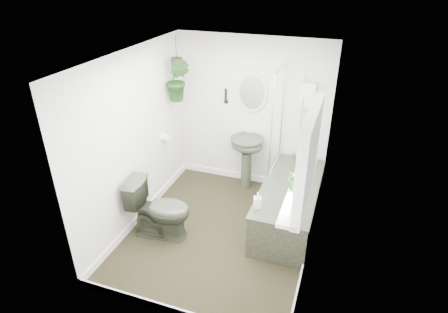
% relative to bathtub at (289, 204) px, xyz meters
% --- Properties ---
extents(floor, '(2.30, 2.80, 0.02)m').
position_rel_bathtub_xyz_m(floor, '(-0.80, -0.50, -0.30)').
color(floor, black).
rests_on(floor, ground).
extents(ceiling, '(2.30, 2.80, 0.02)m').
position_rel_bathtub_xyz_m(ceiling, '(-0.80, -0.50, 2.02)').
color(ceiling, white).
rests_on(ceiling, ground).
extents(wall_back, '(2.30, 0.02, 2.30)m').
position_rel_bathtub_xyz_m(wall_back, '(-0.80, 0.91, 0.86)').
color(wall_back, silver).
rests_on(wall_back, ground).
extents(wall_front, '(2.30, 0.02, 2.30)m').
position_rel_bathtub_xyz_m(wall_front, '(-0.80, -1.91, 0.86)').
color(wall_front, silver).
rests_on(wall_front, ground).
extents(wall_left, '(0.02, 2.80, 2.30)m').
position_rel_bathtub_xyz_m(wall_left, '(-1.96, -0.50, 0.86)').
color(wall_left, silver).
rests_on(wall_left, ground).
extents(wall_right, '(0.02, 2.80, 2.30)m').
position_rel_bathtub_xyz_m(wall_right, '(0.36, -0.50, 0.86)').
color(wall_right, silver).
rests_on(wall_right, ground).
extents(skirting, '(2.30, 2.80, 0.10)m').
position_rel_bathtub_xyz_m(skirting, '(-0.80, -0.50, -0.24)').
color(skirting, white).
rests_on(skirting, floor).
extents(bathtub, '(0.72, 1.72, 0.58)m').
position_rel_bathtub_xyz_m(bathtub, '(0.00, 0.00, 0.00)').
color(bathtub, '#363B2D').
rests_on(bathtub, floor).
extents(bath_screen, '(0.04, 0.72, 1.40)m').
position_rel_bathtub_xyz_m(bath_screen, '(-0.33, 0.49, 0.99)').
color(bath_screen, silver).
rests_on(bath_screen, bathtub).
extents(shower_box, '(0.20, 0.10, 0.35)m').
position_rel_bathtub_xyz_m(shower_box, '(0.00, 0.84, 1.26)').
color(shower_box, white).
rests_on(shower_box, wall_back).
extents(oval_mirror, '(0.46, 0.03, 0.62)m').
position_rel_bathtub_xyz_m(oval_mirror, '(-0.80, 0.87, 1.21)').
color(oval_mirror, beige).
rests_on(oval_mirror, wall_back).
extents(wall_sconce, '(0.04, 0.04, 0.22)m').
position_rel_bathtub_xyz_m(wall_sconce, '(-1.20, 0.86, 1.11)').
color(wall_sconce, black).
rests_on(wall_sconce, wall_back).
extents(toilet_roll_holder, '(0.11, 0.11, 0.11)m').
position_rel_bathtub_xyz_m(toilet_roll_holder, '(-1.90, 0.20, 0.61)').
color(toilet_roll_holder, white).
rests_on(toilet_roll_holder, wall_left).
extents(window_recess, '(0.08, 1.00, 0.90)m').
position_rel_bathtub_xyz_m(window_recess, '(0.29, -1.20, 1.36)').
color(window_recess, white).
rests_on(window_recess, wall_right).
extents(window_sill, '(0.18, 1.00, 0.04)m').
position_rel_bathtub_xyz_m(window_sill, '(0.22, -1.20, 0.94)').
color(window_sill, white).
rests_on(window_sill, wall_right).
extents(window_blinds, '(0.01, 0.86, 0.76)m').
position_rel_bathtub_xyz_m(window_blinds, '(0.24, -1.20, 1.36)').
color(window_blinds, white).
rests_on(window_blinds, wall_right).
extents(toilet, '(0.83, 0.53, 0.80)m').
position_rel_bathtub_xyz_m(toilet, '(-1.51, -0.80, 0.11)').
color(toilet, '#363B2D').
rests_on(toilet, floor).
extents(pedestal_sink, '(0.58, 0.53, 0.85)m').
position_rel_bathtub_xyz_m(pedestal_sink, '(-0.80, 0.68, 0.13)').
color(pedestal_sink, '#363B2D').
rests_on(pedestal_sink, floor).
extents(sill_plant, '(0.26, 0.24, 0.26)m').
position_rel_bathtub_xyz_m(sill_plant, '(0.20, -1.12, 1.09)').
color(sill_plant, black).
rests_on(sill_plant, window_sill).
extents(hanging_plant, '(0.37, 0.31, 0.62)m').
position_rel_bathtub_xyz_m(hanging_plant, '(-1.77, 0.45, 1.41)').
color(hanging_plant, black).
rests_on(hanging_plant, ceiling).
extents(soap_bottle, '(0.12, 0.12, 0.20)m').
position_rel_bathtub_xyz_m(soap_bottle, '(-0.29, -0.60, 0.39)').
color(soap_bottle, black).
rests_on(soap_bottle, bathtub).
extents(hanging_pot, '(0.16, 0.16, 0.12)m').
position_rel_bathtub_xyz_m(hanging_pot, '(-1.77, 0.45, 1.66)').
color(hanging_pot, '#2C261E').
rests_on(hanging_pot, ceiling).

